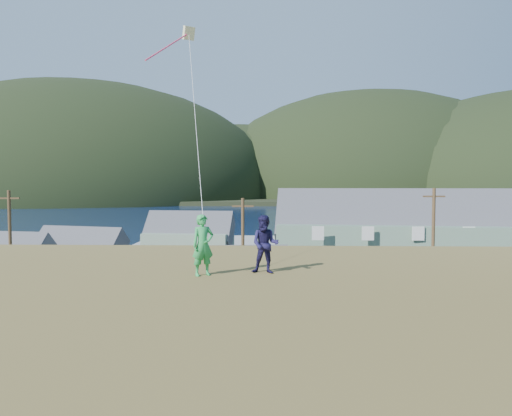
{
  "coord_description": "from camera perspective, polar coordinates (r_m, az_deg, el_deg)",
  "views": [
    {
      "loc": [
        1.26,
        -32.07,
        9.85
      ],
      "look_at": [
        0.67,
        -12.0,
        8.8
      ],
      "focal_mm": 32.0,
      "sensor_mm": 36.0,
      "label": 1
    }
  ],
  "objects": [
    {
      "name": "wharf",
      "position": [
        73.04,
        -4.04,
        -4.4
      ],
      "size": [
        26.0,
        14.0,
        0.9
      ],
      "primitive_type": "cube",
      "color": "gray",
      "rests_on": "ground"
    },
    {
      "name": "kite_flyer_green",
      "position": [
        13.33,
        -6.65,
        -4.63
      ],
      "size": [
        0.77,
        0.69,
        1.78
      ],
      "primitive_type": "imported",
      "rotation": [
        0.0,
        0.0,
        0.51
      ],
      "color": "green",
      "rests_on": "hillside"
    },
    {
      "name": "utility_poles",
      "position": [
        34.11,
        -3.56,
        -5.7
      ],
      "size": [
        31.77,
        0.24,
        9.44
      ],
      "color": "#47331E",
      "rests_on": "waterfront_lot"
    },
    {
      "name": "waterfront_lot",
      "position": [
        50.05,
        0.21,
        -8.28
      ],
      "size": [
        72.0,
        36.0,
        0.12
      ],
      "primitive_type": "cube",
      "color": "#28282B",
      "rests_on": "ground"
    },
    {
      "name": "parked_cars",
      "position": [
        54.38,
        -9.13,
        -6.57
      ],
      "size": [
        24.25,
        12.19,
        1.56
      ],
      "color": "navy",
      "rests_on": "waterfront_lot"
    },
    {
      "name": "shed_teal",
      "position": [
        48.42,
        -29.07,
        -6.18
      ],
      "size": [
        9.14,
        7.08,
        6.55
      ],
      "rotation": [
        0.0,
        0.0,
        -0.17
      ],
      "color": "#2B6366",
      "rests_on": "waterfront_lot"
    },
    {
      "name": "grass_strip",
      "position": [
        31.65,
        -0.7,
        -15.04
      ],
      "size": [
        110.0,
        8.0,
        0.1
      ],
      "primitive_type": "cube",
      "color": "#4C3D19",
      "rests_on": "ground"
    },
    {
      "name": "shed_white",
      "position": [
        39.69,
        -0.82,
        -8.26
      ],
      "size": [
        7.24,
        5.18,
        5.41
      ],
      "rotation": [
        0.0,
        0.0,
        0.1
      ],
      "color": "white",
      "rests_on": "waterfront_lot"
    },
    {
      "name": "ground",
      "position": [
        33.57,
        -0.55,
        -14.06
      ],
      "size": [
        900.0,
        900.0,
        0.0
      ],
      "primitive_type": "plane",
      "color": "#0A1638",
      "rests_on": "ground"
    },
    {
      "name": "kite_rig",
      "position": [
        20.63,
        -8.76,
        20.35
      ],
      "size": [
        1.4,
        3.61,
        9.96
      ],
      "color": "#F4F5BA",
      "rests_on": "ground"
    },
    {
      "name": "shed_palegreen_far",
      "position": [
        60.53,
        -8.34,
        -3.61
      ],
      "size": [
        11.92,
        7.5,
        7.66
      ],
      "rotation": [
        0.0,
        0.0,
        -0.09
      ],
      "color": "gray",
      "rests_on": "waterfront_lot"
    },
    {
      "name": "far_shore",
      "position": [
        362.18,
        1.48,
        1.6
      ],
      "size": [
        900.0,
        320.0,
        2.0
      ],
      "primitive_type": "cube",
      "color": "black",
      "rests_on": "ground"
    },
    {
      "name": "shed_palegreen_near",
      "position": [
        49.05,
        -21.47,
        -5.8
      ],
      "size": [
        10.31,
        7.74,
        6.69
      ],
      "rotation": [
        0.0,
        0.0,
        -0.24
      ],
      "color": "gray",
      "rests_on": "waterfront_lot"
    },
    {
      "name": "kite_flyer_navy",
      "position": [
        13.59,
        1.15,
        -4.56
      ],
      "size": [
        0.93,
        0.77,
        1.73
      ],
      "primitive_type": "imported",
      "rotation": [
        0.0,
        0.0,
        -0.15
      ],
      "color": "#1B173F",
      "rests_on": "hillside"
    },
    {
      "name": "far_hills",
      "position": [
        313.44,
        7.97,
        1.54
      ],
      "size": [
        760.0,
        265.0,
        143.0
      ],
      "color": "black",
      "rests_on": "ground"
    },
    {
      "name": "lodge",
      "position": [
        53.43,
        20.14,
        -3.1
      ],
      "size": [
        32.84,
        12.28,
        11.28
      ],
      "rotation": [
        0.0,
        0.0,
        -0.1
      ],
      "color": "slate",
      "rests_on": "waterfront_lot"
    }
  ]
}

